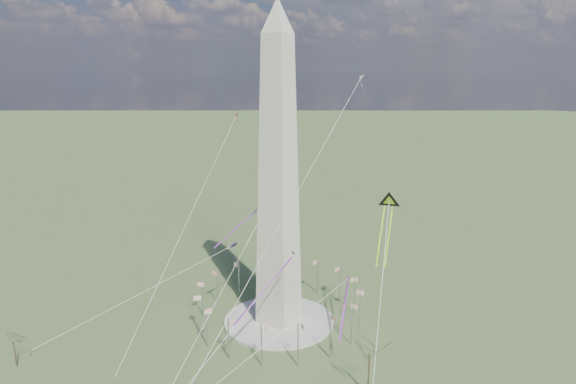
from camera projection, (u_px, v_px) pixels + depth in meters
The scene contains 14 objects.
ground at pixel (279, 322), 168.32m from camera, with size 2000.00×2000.00×0.00m, color #456030.
plaza at pixel (279, 321), 168.23m from camera, with size 36.00×36.00×0.80m, color #B5AEA5.
washington_monument at pixel (278, 179), 157.01m from camera, with size 15.56×15.56×100.00m.
flagpole_ring at pixel (279, 301), 166.60m from camera, with size 54.40×54.40×13.00m.
tree_near at pixel (370, 351), 127.91m from camera, with size 10.00×10.00×17.50m.
tree_far at pixel (13, 341), 141.39m from camera, with size 6.38×6.38×11.17m.
person_west at pixel (31, 353), 148.65m from camera, with size 0.75×0.59×1.55m, color gray.
kite_delta_black at pixel (389, 205), 149.48m from camera, with size 10.38×20.66×16.83m.
kite_diamond_purple at pixel (234, 248), 179.81m from camera, with size 2.30×3.25×9.54m.
kite_streamer_left at pixel (274, 277), 143.87m from camera, with size 6.67×22.50×15.68m.
kite_streamer_mid at pixel (254, 211), 162.24m from camera, with size 9.96×21.46×15.59m.
kite_streamer_right at pixel (345, 301), 155.66m from camera, with size 7.25×18.07×12.87m.
kite_small_red at pixel (237, 116), 199.58m from camera, with size 1.02×1.69×3.97m.
kite_small_white at pixel (361, 79), 181.67m from camera, with size 1.60×2.31×4.81m.
Camera 1 is at (84.53, -128.17, 81.17)m, focal length 32.00 mm.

